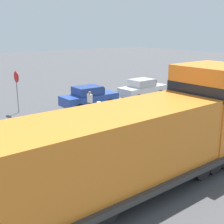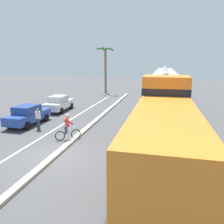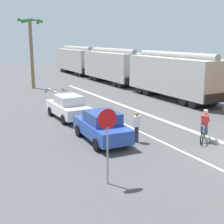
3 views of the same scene
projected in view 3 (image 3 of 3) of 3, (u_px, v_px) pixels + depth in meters
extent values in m
cube|color=#B2AD9E|center=(170.00, 124.00, 19.50)|extent=(0.36, 36.00, 0.16)
cube|color=silver|center=(138.00, 130.00, 18.43)|extent=(0.14, 36.00, 0.01)
cube|color=#B1AEA6|center=(174.00, 75.00, 27.57)|extent=(2.90, 10.40, 3.10)
cylinder|color=gray|center=(175.00, 55.00, 27.17)|extent=(0.60, 9.88, 0.60)
cube|color=black|center=(141.00, 82.00, 32.36)|extent=(2.61, 0.10, 0.70)
cube|color=black|center=(218.00, 98.00, 23.33)|extent=(2.61, 0.10, 0.70)
cylinder|color=black|center=(149.00, 88.00, 31.20)|extent=(2.46, 0.90, 0.90)
cylinder|color=black|center=(156.00, 90.00, 30.26)|extent=(2.46, 0.90, 0.90)
cylinder|color=black|center=(194.00, 99.00, 25.66)|extent=(2.46, 0.90, 0.90)
cylinder|color=black|center=(203.00, 101.00, 24.71)|extent=(2.46, 0.90, 0.90)
cube|color=#AEACA4|center=(113.00, 65.00, 37.54)|extent=(2.90, 10.40, 3.10)
cylinder|color=gray|center=(113.00, 51.00, 37.14)|extent=(0.60, 9.88, 0.60)
cube|color=black|center=(94.00, 71.00, 42.33)|extent=(2.61, 0.10, 0.70)
cube|color=black|center=(136.00, 80.00, 33.30)|extent=(2.61, 0.10, 0.70)
cylinder|color=black|center=(99.00, 76.00, 41.18)|extent=(2.46, 0.90, 0.90)
cylinder|color=black|center=(103.00, 77.00, 40.23)|extent=(2.46, 0.90, 0.90)
cylinder|color=black|center=(123.00, 82.00, 35.63)|extent=(2.46, 0.90, 0.90)
cylinder|color=black|center=(128.00, 83.00, 34.69)|extent=(2.46, 0.90, 0.90)
cube|color=#ABA8A0|center=(77.00, 60.00, 47.52)|extent=(2.90, 10.40, 3.10)
cylinder|color=gray|center=(77.00, 48.00, 47.12)|extent=(0.60, 9.88, 0.60)
cube|color=black|center=(65.00, 65.00, 52.31)|extent=(2.61, 0.10, 0.70)
cube|color=black|center=(91.00, 71.00, 43.28)|extent=(2.61, 0.10, 0.70)
cylinder|color=black|center=(69.00, 69.00, 51.16)|extent=(2.46, 0.90, 0.90)
cylinder|color=black|center=(71.00, 69.00, 50.21)|extent=(2.46, 0.90, 0.90)
cylinder|color=black|center=(84.00, 72.00, 45.61)|extent=(2.46, 0.90, 0.90)
cylinder|color=black|center=(87.00, 73.00, 44.66)|extent=(2.46, 0.90, 0.90)
cube|color=#28479E|center=(101.00, 129.00, 16.40)|extent=(1.88, 4.27, 0.70)
cube|color=navy|center=(102.00, 118.00, 16.12)|extent=(1.58, 1.96, 0.60)
cube|color=#1E232D|center=(95.00, 114.00, 17.01)|extent=(1.43, 0.18, 0.51)
cylinder|color=black|center=(79.00, 131.00, 17.29)|extent=(0.25, 0.65, 0.64)
cylinder|color=black|center=(105.00, 127.00, 17.97)|extent=(0.25, 0.65, 0.64)
cylinder|color=black|center=(97.00, 145.00, 15.00)|extent=(0.25, 0.65, 0.64)
cylinder|color=black|center=(126.00, 140.00, 15.68)|extent=(0.25, 0.65, 0.64)
cube|color=silver|center=(68.00, 109.00, 21.05)|extent=(1.80, 4.24, 0.70)
cube|color=beige|center=(69.00, 100.00, 20.77)|extent=(1.55, 1.94, 0.60)
cube|color=#1E232D|center=(63.00, 98.00, 21.63)|extent=(1.43, 0.15, 0.51)
cylinder|color=black|center=(51.00, 111.00, 21.85)|extent=(0.24, 0.65, 0.64)
cylinder|color=black|center=(72.00, 109.00, 22.62)|extent=(0.24, 0.65, 0.64)
cylinder|color=black|center=(64.00, 120.00, 19.64)|extent=(0.24, 0.65, 0.64)
cylinder|color=black|center=(87.00, 117.00, 20.41)|extent=(0.24, 0.65, 0.64)
torus|color=black|center=(206.00, 133.00, 16.81)|extent=(0.58, 0.42, 0.66)
torus|color=black|center=(202.00, 138.00, 15.91)|extent=(0.58, 0.42, 0.66)
cylinder|color=silver|center=(204.00, 130.00, 16.29)|extent=(0.68, 0.49, 0.05)
cylinder|color=silver|center=(205.00, 133.00, 16.42)|extent=(0.42, 0.31, 0.36)
cylinder|color=silver|center=(204.00, 129.00, 16.07)|extent=(0.04, 0.04, 0.30)
cylinder|color=silver|center=(206.00, 124.00, 16.62)|extent=(0.30, 0.42, 0.04)
cylinder|color=#38476B|center=(202.00, 130.00, 16.22)|extent=(0.33, 0.29, 0.52)
cylinder|color=#38476B|center=(206.00, 130.00, 16.13)|extent=(0.30, 0.27, 0.52)
cube|color=red|center=(205.00, 120.00, 16.12)|extent=(0.46, 0.47, 0.57)
sphere|color=tan|center=(206.00, 112.00, 16.09)|extent=(0.22, 0.22, 0.22)
cylinder|color=white|center=(206.00, 110.00, 16.06)|extent=(0.22, 0.22, 0.05)
cylinder|color=red|center=(203.00, 119.00, 16.36)|extent=(0.43, 0.34, 0.36)
cylinder|color=red|center=(209.00, 119.00, 16.22)|extent=(0.43, 0.34, 0.36)
cylinder|color=gray|center=(108.00, 156.00, 11.44)|extent=(0.07, 0.07, 2.20)
cylinder|color=red|center=(107.00, 119.00, 11.14)|extent=(0.76, 0.03, 0.76)
cylinder|color=white|center=(107.00, 119.00, 11.15)|extent=(0.48, 0.02, 0.48)
cylinder|color=#846647|center=(32.00, 55.00, 33.37)|extent=(0.36, 0.36, 7.11)
cone|color=#2D7033|center=(38.00, 20.00, 32.81)|extent=(0.62, 1.85, 0.73)
cone|color=#2D7033|center=(30.00, 21.00, 33.39)|extent=(1.85, 0.76, 0.52)
cone|color=#2D7033|center=(21.00, 20.00, 32.49)|extent=(1.05, 1.77, 0.34)
cone|color=#2D7033|center=(24.00, 20.00, 31.72)|extent=(1.43, 1.57, 0.32)
cone|color=#2D7033|center=(35.00, 20.00, 31.96)|extent=(1.82, 0.96, 0.56)
cylinder|color=#33333D|center=(137.00, 134.00, 16.29)|extent=(0.22, 0.22, 0.85)
cube|color=white|center=(137.00, 121.00, 16.12)|extent=(0.34, 0.22, 0.56)
sphere|color=#9E7051|center=(137.00, 114.00, 16.03)|extent=(0.20, 0.20, 0.20)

